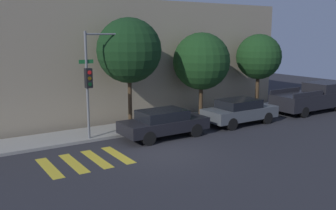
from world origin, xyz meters
TOP-DOWN VIEW (x-y plane):
  - ground_plane at (0.00, 0.00)m, footprint 60.00×60.00m
  - sidewalk at (0.00, 4.38)m, footprint 26.00×2.35m
  - building_row at (0.00, 8.95)m, footprint 26.00×6.00m
  - crosswalk at (-3.21, 0.80)m, footprint 3.33×2.60m
  - traffic_light_pole at (-1.55, 3.37)m, footprint 2.37×0.56m
  - sedan_near_corner at (1.36, 2.10)m, footprint 4.37×1.85m
  - sedan_middle at (6.44, 2.10)m, footprint 4.36×1.86m
  - pickup_truck at (12.98, 2.10)m, footprint 5.61×2.07m
  - tree_near_corner at (0.64, 4.29)m, footprint 3.36×3.36m
  - tree_midblock at (5.37, 4.29)m, footprint 3.35×3.35m
  - tree_far_end at (10.09, 4.29)m, footprint 2.94×2.94m

SIDE VIEW (x-z plane):
  - ground_plane at x=0.00m, z-range 0.00..0.00m
  - crosswalk at x=-3.21m, z-range 0.00..0.00m
  - sidewalk at x=0.00m, z-range 0.00..0.14m
  - sedan_near_corner at x=1.36m, z-range 0.05..1.43m
  - sedan_middle at x=6.44m, z-range 0.05..1.47m
  - pickup_truck at x=12.98m, z-range 0.02..1.87m
  - traffic_light_pole at x=-1.55m, z-range 0.83..6.01m
  - tree_midblock at x=5.37m, z-range 0.89..6.04m
  - building_row at x=0.00m, z-range 0.00..6.98m
  - tree_far_end at x=10.09m, z-range 1.05..6.10m
  - tree_near_corner at x=0.64m, z-range 1.26..7.15m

